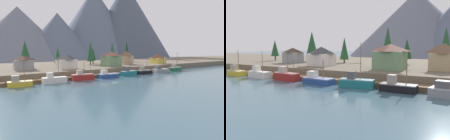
% 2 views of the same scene
% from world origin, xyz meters
% --- Properties ---
extents(ground_plane, '(400.00, 400.00, 1.00)m').
position_xyz_m(ground_plane, '(0.00, 20.00, -0.50)').
color(ground_plane, '#3D5B6B').
extents(dock, '(80.00, 4.00, 1.60)m').
position_xyz_m(dock, '(0.00, 1.99, 0.50)').
color(dock, brown).
rests_on(dock, ground_plane).
extents(shoreline_bank, '(400.00, 56.00, 2.50)m').
position_xyz_m(shoreline_bank, '(0.00, 32.00, 1.25)').
color(shoreline_bank, '#665B4C').
rests_on(shoreline_bank, ground_plane).
extents(mountain_west_peak, '(100.86, 100.86, 49.40)m').
position_xyz_m(mountain_west_peak, '(-10.77, 139.19, 24.70)').
color(mountain_west_peak, slate).
rests_on(mountain_west_peak, ground_plane).
extents(mountain_central_peak, '(78.14, 78.14, 45.65)m').
position_xyz_m(mountain_central_peak, '(23.00, 128.86, 22.82)').
color(mountain_central_peak, slate).
rests_on(mountain_central_peak, ground_plane).
extents(mountain_east_peak, '(108.87, 108.87, 81.02)m').
position_xyz_m(mountain_east_peak, '(70.80, 140.30, 40.51)').
color(mountain_east_peak, slate).
rests_on(mountain_east_peak, ground_plane).
extents(mountain_far_ridge, '(108.40, 108.40, 88.84)m').
position_xyz_m(mountain_far_ridge, '(105.16, 125.26, 44.42)').
color(mountain_far_ridge, '#475160').
rests_on(mountain_far_ridge, ground_plane).
extents(fishing_boat_yellow, '(6.38, 3.30, 7.26)m').
position_xyz_m(fishing_boat_yellow, '(-32.90, -1.76, 1.00)').
color(fishing_boat_yellow, gold).
rests_on(fishing_boat_yellow, ground_plane).
extents(fishing_boat_white, '(7.31, 3.19, 7.17)m').
position_xyz_m(fishing_boat_white, '(-23.48, -1.71, 1.05)').
color(fishing_boat_white, silver).
rests_on(fishing_boat_white, ground_plane).
extents(fishing_boat_red, '(7.29, 3.02, 6.59)m').
position_xyz_m(fishing_boat_red, '(-14.11, -1.62, 1.18)').
color(fishing_boat_red, maroon).
rests_on(fishing_boat_red, ground_plane).
extents(fishing_boat_blue, '(7.28, 3.44, 5.54)m').
position_xyz_m(fishing_boat_blue, '(-4.42, -1.86, 0.94)').
color(fishing_boat_blue, navy).
rests_on(fishing_boat_blue, ground_plane).
extents(fishing_boat_teal, '(7.36, 3.33, 9.28)m').
position_xyz_m(fishing_boat_teal, '(5.20, -1.81, 1.14)').
color(fishing_boat_teal, '#196B70').
rests_on(fishing_boat_teal, ground_plane).
extents(fishing_boat_black, '(6.81, 2.76, 5.54)m').
position_xyz_m(fishing_boat_black, '(13.73, -1.51, 0.97)').
color(fishing_boat_black, black).
rests_on(fishing_boat_black, ground_plane).
extents(fishing_boat_grey, '(7.53, 4.30, 6.80)m').
position_xyz_m(fishing_boat_grey, '(22.90, -2.30, 1.03)').
color(fishing_boat_grey, gray).
rests_on(fishing_boat_grey, ground_plane).
extents(fishing_boat_green, '(7.25, 3.25, 8.84)m').
position_xyz_m(fishing_boat_green, '(33.39, -1.77, 1.03)').
color(fishing_boat_green, '#1E5B3D').
rests_on(fishing_boat_green, ground_plane).
extents(house_white, '(7.06, 6.46, 5.72)m').
position_xyz_m(house_white, '(-13.61, 13.51, 5.43)').
color(house_white, silver).
rests_on(house_white, shoreline_bank).
extents(house_tan, '(6.47, 4.69, 6.76)m').
position_xyz_m(house_tan, '(19.68, 17.41, 5.96)').
color(house_tan, tan).
rests_on(house_tan, shoreline_bank).
extents(house_grey, '(6.66, 4.43, 5.24)m').
position_xyz_m(house_grey, '(-28.34, 17.60, 5.18)').
color(house_grey, gray).
rests_on(house_grey, shoreline_bank).
extents(house_green, '(7.73, 6.88, 6.56)m').
position_xyz_m(house_green, '(7.61, 13.36, 5.85)').
color(house_green, '#6B8E66').
rests_on(house_green, shoreline_bank).
extents(house_yellow, '(6.79, 6.16, 5.35)m').
position_xyz_m(house_yellow, '(37.62, 12.46, 5.24)').
color(house_yellow, gold).
rests_on(house_yellow, shoreline_bank).
extents(conifer_near_left, '(4.67, 4.67, 12.44)m').
position_xyz_m(conifer_near_left, '(34.52, 35.39, 9.29)').
color(conifer_near_left, '#4C3823').
rests_on(conifer_near_left, shoreline_bank).
extents(conifer_near_right, '(3.18, 3.18, 8.79)m').
position_xyz_m(conifer_near_right, '(-12.57, 26.32, 7.47)').
color(conifer_near_right, '#4C3823').
rests_on(conifer_near_right, shoreline_bank).
extents(conifer_mid_left, '(3.94, 3.94, 11.90)m').
position_xyz_m(conifer_mid_left, '(3.26, 24.99, 9.33)').
color(conifer_mid_left, '#4C3823').
rests_on(conifer_mid_left, shoreline_bank).
extents(conifer_back_left, '(3.19, 3.19, 8.17)m').
position_xyz_m(conifer_back_left, '(7.86, 30.65, 7.46)').
color(conifer_back_left, '#4C3823').
rests_on(conifer_back_left, shoreline_bank).
extents(conifer_back_right, '(4.05, 4.05, 11.47)m').
position_xyz_m(conifer_back_right, '(19.19, 29.28, 9.10)').
color(conifer_back_right, '#4C3823').
rests_on(conifer_back_right, shoreline_bank).
extents(conifer_centre, '(4.80, 4.80, 11.17)m').
position_xyz_m(conifer_centre, '(-26.10, 25.87, 8.91)').
color(conifer_centre, '#4C3823').
rests_on(conifer_centre, shoreline_bank).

